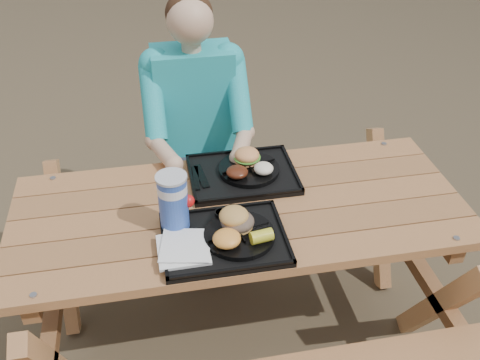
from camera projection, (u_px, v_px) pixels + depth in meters
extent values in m
plane|color=#999999|center=(240.00, 329.00, 2.56)|extent=(60.00, 60.00, 0.00)
cube|color=black|center=(224.00, 240.00, 1.95)|extent=(0.45, 0.35, 0.02)
cube|color=black|center=(242.00, 175.00, 2.28)|extent=(0.45, 0.35, 0.02)
cylinder|color=black|center=(239.00, 235.00, 1.94)|extent=(0.26, 0.26, 0.02)
cylinder|color=black|center=(249.00, 169.00, 2.28)|extent=(0.26, 0.26, 0.02)
cube|color=white|center=(183.00, 249.00, 1.88)|extent=(0.18, 0.18, 0.02)
cylinder|color=#153CA3|center=(173.00, 203.00, 1.94)|extent=(0.11, 0.11, 0.22)
cylinder|color=black|center=(221.00, 215.00, 2.03)|extent=(0.05, 0.05, 0.03)
cylinder|color=gold|center=(233.00, 212.00, 2.04)|extent=(0.06, 0.06, 0.03)
ellipsoid|color=#FCAA42|center=(227.00, 239.00, 1.87)|extent=(0.10, 0.10, 0.05)
cube|color=black|center=(201.00, 176.00, 2.25)|extent=(0.05, 0.17, 0.01)
ellipsoid|color=#512010|center=(237.00, 172.00, 2.21)|extent=(0.09, 0.09, 0.04)
ellipsoid|color=white|center=(264.00, 168.00, 2.23)|extent=(0.08, 0.08, 0.05)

